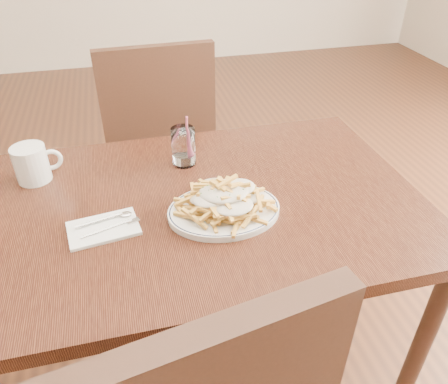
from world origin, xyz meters
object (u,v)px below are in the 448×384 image
object	(u,v)px
table	(204,222)
water_glass	(184,148)
coffee_mug	(32,164)
loaded_fries	(224,196)
chair_far	(158,136)
fries_plate	(224,211)

from	to	relation	value
table	water_glass	distance (m)	0.24
table	coffee_mug	bearing A→B (deg)	154.22
table	loaded_fries	size ratio (longest dim) A/B	4.65
chair_far	coffee_mug	world-z (taller)	chair_far
water_glass	coffee_mug	bearing A→B (deg)	178.04
loaded_fries	coffee_mug	bearing A→B (deg)	149.12
table	chair_far	bearing A→B (deg)	93.26
loaded_fries	water_glass	distance (m)	0.29
water_glass	coffee_mug	size ratio (longest dim) A/B	1.19
loaded_fries	water_glass	bearing A→B (deg)	101.40
chair_far	fries_plate	size ratio (longest dim) A/B	2.70
loaded_fries	coffee_mug	world-z (taller)	coffee_mug
chair_far	loaded_fries	size ratio (longest dim) A/B	3.81
fries_plate	water_glass	size ratio (longest dim) A/B	2.26
coffee_mug	loaded_fries	bearing A→B (deg)	-30.88
coffee_mug	table	bearing A→B (deg)	-25.78
fries_plate	water_glass	xyz separation A→B (m)	(-0.06, 0.28, 0.04)
water_glass	loaded_fries	bearing A→B (deg)	-78.60
table	fries_plate	distance (m)	0.12
chair_far	table	bearing A→B (deg)	-86.74
loaded_fries	table	bearing A→B (deg)	117.35
water_glass	coffee_mug	world-z (taller)	water_glass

